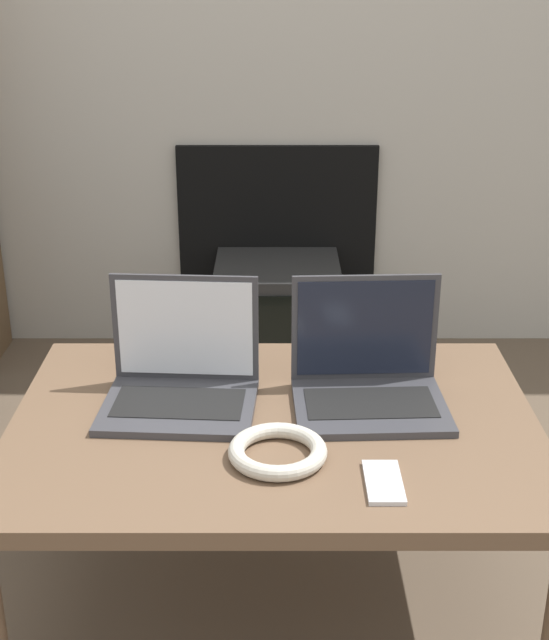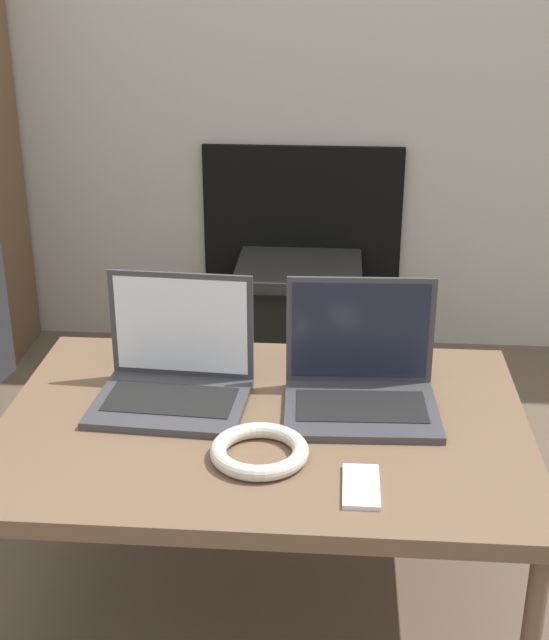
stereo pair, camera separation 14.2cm
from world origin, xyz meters
The scene contains 6 objects.
table centered at (0.00, 0.27, 0.44)m, with size 1.08×0.76×0.47m.
laptop_left centered at (-0.20, 0.36, 0.53)m, with size 0.33×0.27×0.26m.
laptop_right centered at (0.20, 0.36, 0.53)m, with size 0.33×0.26×0.26m.
headphones centered at (0.01, 0.12, 0.49)m, with size 0.19×0.19×0.03m.
phone centered at (0.20, 0.04, 0.48)m, with size 0.07×0.14×0.01m.
tv centered at (0.01, 1.54, 0.19)m, with size 0.43×0.39×0.37m.
Camera 1 is at (0.00, -1.33, 1.37)m, focal length 50.00 mm.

